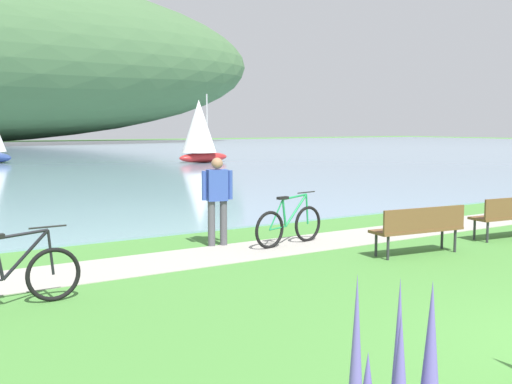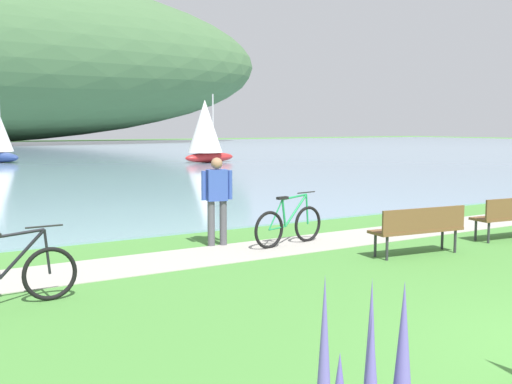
# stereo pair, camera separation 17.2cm
# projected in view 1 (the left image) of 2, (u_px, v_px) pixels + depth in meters

# --- Properties ---
(shoreline_path) EXTENTS (60.00, 1.50, 0.01)m
(shoreline_path) POSITION_uv_depth(u_px,v_px,m) (272.00, 248.00, 11.50)
(shoreline_path) COLOR #A39E93
(shoreline_path) RESTS_ON ground
(park_bench_near_camera) EXTENTS (1.84, 0.68, 0.88)m
(park_bench_near_camera) POSITION_uv_depth(u_px,v_px,m) (420.00, 226.00, 10.83)
(park_bench_near_camera) COLOR brown
(park_bench_near_camera) RESTS_ON ground
(park_bench_further_along) EXTENTS (1.84, 0.66, 0.88)m
(park_bench_further_along) POSITION_uv_depth(u_px,v_px,m) (512.00, 214.00, 12.40)
(park_bench_further_along) COLOR brown
(park_bench_further_along) RESTS_ON ground
(bicycle_leaning_near_bench) EXTENTS (1.75, 0.36, 1.01)m
(bicycle_leaning_near_bench) POSITION_uv_depth(u_px,v_px,m) (289.00, 225.00, 11.75)
(bicycle_leaning_near_bench) COLOR black
(bicycle_leaning_near_bench) RESTS_ON ground
(bicycle_beside_path) EXTENTS (1.77, 0.11, 1.01)m
(bicycle_beside_path) POSITION_uv_depth(u_px,v_px,m) (12.00, 277.00, 7.69)
(bicycle_beside_path) COLOR black
(bicycle_beside_path) RESTS_ON ground
(person_at_shoreline) EXTENTS (0.60, 0.30, 1.71)m
(person_at_shoreline) POSITION_uv_depth(u_px,v_px,m) (217.00, 196.00, 11.61)
(person_at_shoreline) COLOR #4C4C51
(person_at_shoreline) RESTS_ON ground
(sailboat_mid_bay) EXTENTS (3.74, 2.48, 4.25)m
(sailboat_mid_bay) POSITION_uv_depth(u_px,v_px,m) (200.00, 130.00, 37.49)
(sailboat_mid_bay) COLOR #B22323
(sailboat_mid_bay) RESTS_ON bay_water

